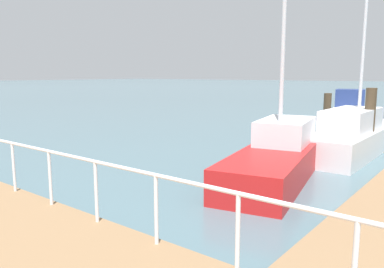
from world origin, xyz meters
TOP-DOWN VIEW (x-y plane):
  - ground_plane at (0.00, 20.00)m, footprint 300.00×300.00m
  - boardwalk_railing at (-3.15, 8.18)m, footprint 0.06×23.68m
  - dock_piling_0 at (9.89, 12.25)m, footprint 0.33×0.33m
  - dock_piling_4 at (7.22, 9.86)m, footprint 0.36×0.36m
  - moored_boat_1 at (13.14, 12.24)m, footprint 4.50×2.68m
  - moored_boat_2 at (7.67, 10.39)m, footprint 7.49×1.72m
  - moored_boat_4 at (3.04, 11.22)m, footprint 6.90×3.11m

SIDE VIEW (x-z plane):
  - ground_plane at x=0.00m, z-range 0.00..0.00m
  - moored_boat_4 at x=3.04m, z-range -3.79..5.03m
  - moored_boat_2 at x=7.67m, z-range -2.83..4.15m
  - moored_boat_1 at x=13.14m, z-range -0.32..1.78m
  - dock_piling_0 at x=9.89m, z-range 0.00..2.05m
  - dock_piling_4 at x=7.22m, z-range 0.00..2.41m
  - boardwalk_railing at x=-3.15m, z-range 0.68..1.76m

